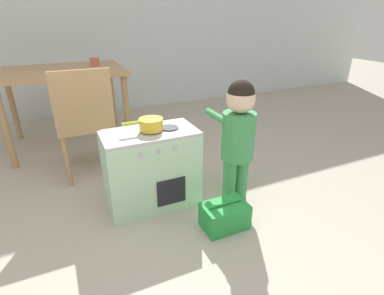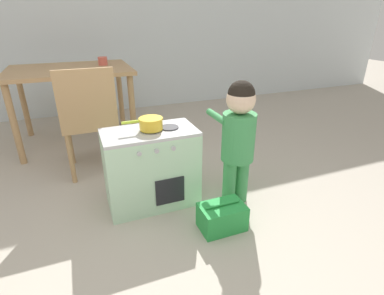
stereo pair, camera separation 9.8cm
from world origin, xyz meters
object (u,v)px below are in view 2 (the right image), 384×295
Objects in this scene: toy_pot at (151,123)px; dining_chair_near at (89,119)px; toy_basket at (222,217)px; cup_on_table at (103,61)px; play_kitchen at (152,168)px; child_figure at (238,131)px; dining_table at (71,78)px.

toy_pot is 0.30× the size of dining_chair_near.
cup_on_table is at bearing 102.66° from toy_basket.
play_kitchen is 1.53m from cup_on_table.
cup_on_table is (-0.11, 1.44, 0.20)m from toy_pot.
child_figure is 3.13× the size of toy_basket.
dining_chair_near reaches higher than play_kitchen.
play_kitchen is 2.21× the size of toy_basket.
child_figure is 0.98× the size of dining_chair_near.
toy_pot is 0.73m from toy_basket.
dining_chair_near is 9.69× the size of cup_on_table.
cup_on_table is (0.32, 0.07, 0.14)m from dining_table.
dining_chair_near is at bearing 137.59° from child_figure.
cup_on_table is at bearing 94.40° from toy_pot.
cup_on_table is (-0.10, 1.44, 0.51)m from play_kitchen.
toy_basket is 2.02m from dining_table.
toy_basket is at bearing -77.34° from cup_on_table.
child_figure is at bearing -68.84° from cup_on_table.
dining_chair_near is at bearing -105.47° from cup_on_table.
cup_on_table reaches higher than toy_basket.
toy_pot is 0.30× the size of child_figure.
cup_on_table is at bearing 12.49° from dining_table.
toy_basket is (0.32, -0.43, -0.19)m from play_kitchen.
cup_on_table is (-0.63, 1.63, 0.26)m from child_figure.
dining_table is at bearing 112.40° from toy_basket.
play_kitchen reaches higher than toy_basket.
child_figure is at bearing 47.23° from toy_basket.
dining_table is 0.36m from cup_on_table.
dining_chair_near reaches higher than toy_pot.
dining_table is (-0.74, 1.79, 0.57)m from toy_basket.
child_figure is (0.52, -0.20, -0.06)m from toy_pot.
play_kitchen is 1.48m from dining_table.
child_figure is at bearing -42.41° from dining_chair_near.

